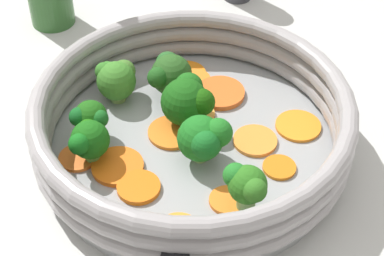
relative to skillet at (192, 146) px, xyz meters
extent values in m
plane|color=#BBBBB7|center=(0.00, 0.00, -0.01)|extent=(4.00, 4.00, 0.00)
cylinder|color=#939699|center=(0.00, 0.00, 0.00)|extent=(0.27, 0.27, 0.02)
torus|color=#979294|center=(0.00, 0.00, 0.02)|extent=(0.28, 0.28, 0.02)
torus|color=#979294|center=(0.00, 0.00, 0.03)|extent=(0.28, 0.28, 0.02)
torus|color=#979294|center=(0.00, 0.00, 0.05)|extent=(0.28, 0.28, 0.02)
sphere|color=#959299|center=(0.07, 0.11, 0.01)|extent=(0.01, 0.01, 0.01)
sphere|color=#96949A|center=(0.02, 0.13, 0.01)|extent=(0.01, 0.01, 0.01)
cylinder|color=orange|center=(0.04, 0.10, 0.01)|extent=(0.04, 0.04, 0.00)
cylinder|color=orange|center=(-0.02, -0.09, 0.01)|extent=(0.05, 0.05, 0.00)
cylinder|color=orange|center=(0.07, 0.02, 0.01)|extent=(0.06, 0.06, 0.00)
cylinder|color=orange|center=(-0.03, -0.08, 0.01)|extent=(0.03, 0.03, 0.01)
cylinder|color=orange|center=(0.10, -0.01, 0.01)|extent=(0.05, 0.05, 0.00)
cylinder|color=orange|center=(0.06, 0.04, 0.01)|extent=(0.04, 0.04, 0.00)
cylinder|color=orange|center=(-0.01, 0.08, 0.01)|extent=(0.04, 0.04, 0.00)
cylinder|color=orange|center=(-0.05, 0.02, 0.01)|extent=(0.05, 0.05, 0.00)
cylinder|color=#F19936|center=(-0.02, -0.03, 0.01)|extent=(0.03, 0.03, 0.00)
cylinder|color=orange|center=(0.02, -0.01, 0.01)|extent=(0.05, 0.05, 0.00)
cylinder|color=orange|center=(-0.04, -0.05, 0.01)|extent=(0.06, 0.06, 0.01)
cylinder|color=orange|center=(-0.10, 0.01, 0.01)|extent=(0.05, 0.05, 0.00)
cylinder|color=orange|center=(-0.06, 0.06, 0.01)|extent=(0.03, 0.03, 0.00)
cylinder|color=#719B55|center=(-0.02, 0.09, 0.02)|extent=(0.02, 0.02, 0.02)
sphere|color=#28681A|center=(-0.02, 0.09, 0.04)|extent=(0.03, 0.03, 0.03)
sphere|color=#1F7022|center=(-0.01, 0.08, 0.04)|extent=(0.02, 0.02, 0.02)
sphere|color=#2E6C1E|center=(-0.02, 0.10, 0.04)|extent=(0.02, 0.02, 0.02)
cylinder|color=#86A665|center=(0.00, 0.02, 0.01)|extent=(0.01, 0.01, 0.01)
sphere|color=#19691D|center=(0.00, 0.02, 0.03)|extent=(0.04, 0.04, 0.04)
sphere|color=#1C7113|center=(-0.01, 0.03, 0.04)|extent=(0.02, 0.02, 0.02)
sphere|color=#1C6D1E|center=(-0.01, 0.03, 0.04)|extent=(0.03, 0.03, 0.03)
sphere|color=#156220|center=(0.00, 0.04, 0.04)|extent=(0.03, 0.03, 0.03)
cylinder|color=#70A55B|center=(0.00, -0.02, 0.02)|extent=(0.01, 0.01, 0.01)
sphere|color=#165112|center=(0.00, -0.02, 0.03)|extent=(0.04, 0.04, 0.04)
sphere|color=#164A0A|center=(-0.01, -0.01, 0.04)|extent=(0.02, 0.02, 0.02)
sphere|color=#185815|center=(-0.01, -0.04, 0.04)|extent=(0.03, 0.03, 0.03)
cylinder|color=#5C9642|center=(0.09, 0.00, 0.02)|extent=(0.01, 0.01, 0.02)
sphere|color=#165913|center=(0.09, 0.00, 0.03)|extent=(0.03, 0.03, 0.03)
sphere|color=#136218|center=(0.10, 0.01, 0.04)|extent=(0.02, 0.02, 0.02)
sphere|color=#1A620E|center=(0.09, -0.01, 0.04)|extent=(0.02, 0.02, 0.02)
cylinder|color=#7C9754|center=(0.05, -0.08, 0.01)|extent=(0.02, 0.02, 0.01)
sphere|color=#387826|center=(0.05, -0.08, 0.03)|extent=(0.04, 0.04, 0.04)
sphere|color=#2F6E22|center=(0.06, -0.08, 0.04)|extent=(0.02, 0.02, 0.02)
sphere|color=#407129|center=(0.04, -0.08, 0.03)|extent=(0.02, 0.02, 0.02)
sphere|color=#327C26|center=(0.06, -0.09, 0.04)|extent=(0.02, 0.02, 0.02)
cylinder|color=#619151|center=(0.08, -0.03, 0.02)|extent=(0.02, 0.02, 0.02)
sphere|color=#1A5513|center=(0.08, -0.03, 0.03)|extent=(0.03, 0.03, 0.03)
sphere|color=#235A0D|center=(0.09, -0.03, 0.04)|extent=(0.01, 0.01, 0.01)
sphere|color=#16591C|center=(0.08, -0.02, 0.04)|extent=(0.02, 0.02, 0.02)
sphere|color=#12541C|center=(0.10, -0.03, 0.04)|extent=(0.02, 0.02, 0.02)
cylinder|color=#73A560|center=(0.00, -0.07, 0.01)|extent=(0.01, 0.01, 0.01)
sphere|color=#25501C|center=(0.00, -0.07, 0.03)|extent=(0.04, 0.04, 0.04)
sphere|color=#2A5012|center=(0.00, -0.08, 0.03)|extent=(0.02, 0.02, 0.02)
sphere|color=#235623|center=(0.00, -0.08, 0.03)|extent=(0.02, 0.02, 0.02)
sphere|color=#1C4E18|center=(0.02, -0.06, 0.04)|extent=(0.02, 0.02, 0.02)
camera|label=1|loc=(0.12, 0.40, 0.41)|focal=60.00mm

